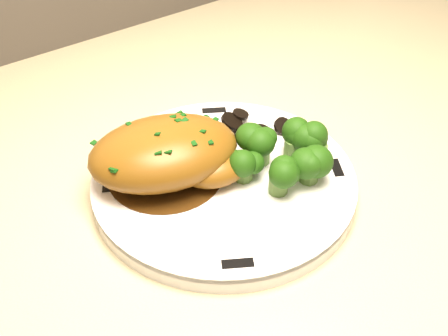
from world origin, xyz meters
TOP-DOWN VIEW (x-y plane):
  - plate at (0.42, 1.61)m, footprint 0.30×0.30m
  - rim_accent_0 at (0.47, 1.71)m, footprint 0.03×0.02m
  - rim_accent_1 at (0.32, 1.67)m, footprint 0.02×0.03m
  - rim_accent_2 at (0.36, 1.51)m, footprint 0.03×0.02m
  - rim_accent_3 at (0.51, 1.55)m, footprint 0.02×0.03m
  - gravy_pool at (0.37, 1.64)m, footprint 0.11×0.11m
  - chicken_breast at (0.38, 1.64)m, footprint 0.17×0.14m
  - mushroom_pile at (0.46, 1.65)m, footprint 0.09×0.07m
  - broccoli_florets at (0.47, 1.58)m, footprint 0.10×0.08m

SIDE VIEW (x-z plane):
  - plate at x=0.42m, z-range 0.81..0.83m
  - rim_accent_0 at x=0.47m, z-range 0.83..0.83m
  - rim_accent_1 at x=0.32m, z-range 0.83..0.83m
  - rim_accent_2 at x=0.36m, z-range 0.83..0.83m
  - rim_accent_3 at x=0.51m, z-range 0.83..0.83m
  - gravy_pool at x=0.37m, z-range 0.83..0.83m
  - mushroom_pile at x=0.46m, z-range 0.82..0.84m
  - broccoli_florets at x=0.47m, z-range 0.83..0.87m
  - chicken_breast at x=0.38m, z-range 0.82..0.88m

